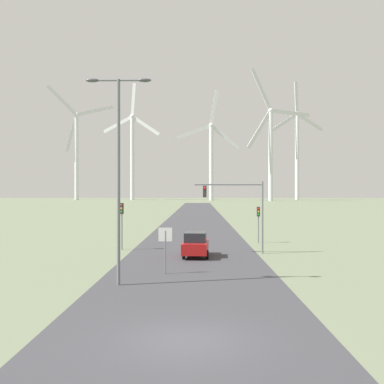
{
  "coord_description": "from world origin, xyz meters",
  "views": [
    {
      "loc": [
        0.45,
        -14.65,
        4.87
      ],
      "look_at": [
        0.0,
        15.68,
        4.8
      ],
      "focal_mm": 42.0,
      "sensor_mm": 36.0,
      "label": 1
    }
  ],
  "objects": [
    {
      "name": "traffic_light_mast_overhead",
      "position": [
        3.47,
        20.27,
        4.09
      ],
      "size": [
        5.35,
        0.35,
        5.62
      ],
      "color": "slate",
      "rests_on": "ground"
    },
    {
      "name": "wind_turbine_right",
      "position": [
        35.83,
        206.23,
        27.98
      ],
      "size": [
        33.02,
        12.28,
        64.51
      ],
      "color": "silver",
      "rests_on": "ground"
    },
    {
      "name": "stop_sign_near",
      "position": [
        -1.51,
        11.69,
        1.9
      ],
      "size": [
        0.81,
        0.07,
        2.71
      ],
      "color": "slate",
      "rests_on": "ground"
    },
    {
      "name": "wind_turbine_left",
      "position": [
        -35.91,
        230.43,
        28.04
      ],
      "size": [
        32.07,
        6.31,
        63.98
      ],
      "color": "silver",
      "rests_on": "ground"
    },
    {
      "name": "wind_turbine_far_left",
      "position": [
        -67.31,
        233.1,
        29.29
      ],
      "size": [
        34.72,
        13.03,
        62.69
      ],
      "color": "silver",
      "rests_on": "ground"
    },
    {
      "name": "traffic_light_post_near_left",
      "position": [
        -5.91,
        22.34,
        2.84
      ],
      "size": [
        0.28,
        0.34,
        3.88
      ],
      "color": "slate",
      "rests_on": "ground"
    },
    {
      "name": "wind_turbine_far_right",
      "position": [
        55.46,
        236.7,
        29.16
      ],
      "size": [
        30.61,
        10.15,
        65.9
      ],
      "color": "silver",
      "rests_on": "ground"
    },
    {
      "name": "traffic_light_post_near_right",
      "position": [
        6.05,
        27.43,
        2.49
      ],
      "size": [
        0.28,
        0.34,
        3.39
      ],
      "color": "slate",
      "rests_on": "ground"
    },
    {
      "name": "car_approaching",
      "position": [
        0.22,
        18.56,
        0.91
      ],
      "size": [
        2.02,
        4.19,
        1.83
      ],
      "color": "maroon",
      "rests_on": "ground"
    },
    {
      "name": "ground_plane",
      "position": [
        0.0,
        0.0,
        0.0
      ],
      "size": [
        600.0,
        600.0,
        0.0
      ],
      "primitive_type": "plane",
      "color": "#667056"
    },
    {
      "name": "streetlamp",
      "position": [
        -3.69,
        8.46,
        6.65
      ],
      "size": [
        3.4,
        0.32,
        10.69
      ],
      "color": "slate",
      "rests_on": "ground"
    },
    {
      "name": "wind_turbine_center",
      "position": [
        6.95,
        217.02,
        24.4
      ],
      "size": [
        32.43,
        4.15,
        57.17
      ],
      "color": "silver",
      "rests_on": "ground"
    },
    {
      "name": "road_surface",
      "position": [
        0.0,
        48.0,
        0.0
      ],
      "size": [
        10.0,
        240.0,
        0.01
      ],
      "color": "#38383D",
      "rests_on": "ground"
    }
  ]
}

